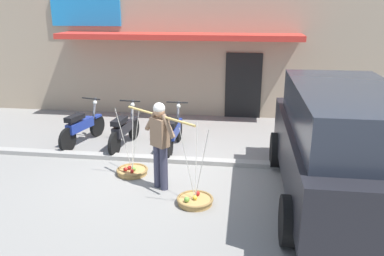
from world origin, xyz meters
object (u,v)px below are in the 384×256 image
at_px(fruit_vendor, 160,140).
at_px(motorcycle_third_in_row, 174,132).
at_px(fruit_basket_left_side, 132,171).
at_px(parked_truck, 342,143).
at_px(motorcycle_nearest_shop, 82,127).
at_px(motorcycle_second_in_row, 124,130).
at_px(fruit_basket_right_side, 195,200).

xyz_separation_m(fruit_vendor, motorcycle_third_in_row, (-0.12, 2.08, -0.53)).
distance_m(fruit_basket_left_side, motorcycle_third_in_row, 1.70).
height_order(fruit_vendor, motorcycle_third_in_row, fruit_vendor).
height_order(fruit_basket_left_side, parked_truck, parked_truck).
height_order(motorcycle_nearest_shop, motorcycle_second_in_row, same).
height_order(fruit_basket_right_side, parked_truck, parked_truck).
bearing_deg(fruit_basket_right_side, motorcycle_nearest_shop, 139.86).
relative_size(motorcycle_second_in_row, parked_truck, 0.38).
relative_size(motorcycle_nearest_shop, motorcycle_third_in_row, 0.98).
relative_size(fruit_vendor, motorcycle_second_in_row, 0.93).
bearing_deg(fruit_vendor, motorcycle_second_in_row, 123.57).
bearing_deg(motorcycle_third_in_row, parked_truck, -33.64).
distance_m(fruit_vendor, motorcycle_second_in_row, 2.52).
bearing_deg(motorcycle_nearest_shop, parked_truck, -22.10).
height_order(motorcycle_second_in_row, motorcycle_third_in_row, same).
relative_size(fruit_basket_right_side, parked_truck, 0.30).
bearing_deg(motorcycle_nearest_shop, motorcycle_second_in_row, -6.11).
relative_size(fruit_vendor, fruit_basket_left_side, 1.17).
bearing_deg(motorcycle_third_in_row, fruit_basket_right_side, -71.95).
xyz_separation_m(fruit_basket_left_side, motorcycle_nearest_shop, (-1.77, 1.64, 0.38)).
bearing_deg(fruit_basket_left_side, fruit_basket_right_side, -36.58).
bearing_deg(parked_truck, motorcycle_second_in_row, 154.36).
distance_m(motorcycle_third_in_row, parked_truck, 4.06).
bearing_deg(motorcycle_third_in_row, motorcycle_nearest_shop, 177.62).
distance_m(fruit_vendor, fruit_basket_left_side, 1.28).
relative_size(fruit_basket_left_side, motorcycle_nearest_shop, 0.81).
relative_size(fruit_basket_right_side, motorcycle_second_in_row, 0.80).
distance_m(fruit_basket_left_side, parked_truck, 4.14).
xyz_separation_m(motorcycle_third_in_row, parked_truck, (3.34, -2.22, 0.68)).
bearing_deg(motorcycle_nearest_shop, fruit_vendor, -41.09).
relative_size(motorcycle_third_in_row, parked_truck, 0.38).
bearing_deg(parked_truck, fruit_basket_left_side, 170.20).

